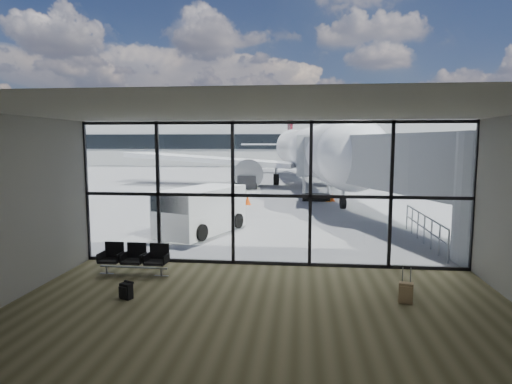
% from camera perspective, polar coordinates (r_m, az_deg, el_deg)
% --- Properties ---
extents(ground, '(220.00, 220.00, 0.00)m').
position_cam_1_polar(ground, '(53.22, 5.07, 2.45)').
color(ground, slate).
rests_on(ground, ground).
extents(lounge_shell, '(12.02, 8.01, 4.51)m').
position_cam_1_polar(lounge_shell, '(8.41, -0.24, -1.47)').
color(lounge_shell, brown).
rests_on(lounge_shell, ground).
extents(glass_curtain_wall, '(12.10, 0.12, 4.50)m').
position_cam_1_polar(glass_curtain_wall, '(13.21, 2.05, -0.29)').
color(glass_curtain_wall, white).
rests_on(glass_curtain_wall, ground).
extents(jet_bridge, '(8.00, 16.50, 4.33)m').
position_cam_1_polar(jet_bridge, '(20.57, 17.26, 3.32)').
color(jet_bridge, '#9DA1A2').
rests_on(jet_bridge, ground).
extents(apron_railing, '(0.06, 5.46, 1.11)m').
position_cam_1_polar(apron_railing, '(17.51, 21.54, -4.11)').
color(apron_railing, gray).
rests_on(apron_railing, ground).
extents(far_terminal, '(80.00, 12.20, 11.00)m').
position_cam_1_polar(far_terminal, '(75.06, 4.96, 6.87)').
color(far_terminal, silver).
rests_on(far_terminal, ground).
extents(tree_0, '(4.95, 4.95, 7.12)m').
position_cam_1_polar(tree_0, '(96.68, -22.44, 6.58)').
color(tree_0, '#382619').
rests_on(tree_0, ground).
extents(tree_1, '(5.61, 5.61, 8.07)m').
position_cam_1_polar(tree_1, '(93.99, -19.22, 7.10)').
color(tree_1, '#382619').
rests_on(tree_1, ground).
extents(tree_2, '(6.27, 6.27, 9.03)m').
position_cam_1_polar(tree_2, '(91.61, -15.81, 7.63)').
color(tree_2, '#382619').
rests_on(tree_2, ground).
extents(tree_3, '(4.95, 4.95, 7.12)m').
position_cam_1_polar(tree_3, '(89.54, -12.19, 6.97)').
color(tree_3, '#382619').
rests_on(tree_3, ground).
extents(tree_4, '(5.61, 5.61, 8.07)m').
position_cam_1_polar(tree_4, '(87.87, -8.45, 7.46)').
color(tree_4, '#382619').
rests_on(tree_4, ground).
extents(tree_5, '(6.27, 6.27, 9.03)m').
position_cam_1_polar(tree_5, '(86.58, -4.57, 7.93)').
color(tree_5, '#382619').
rests_on(tree_5, ground).
extents(seating_row, '(2.04, 0.62, 0.91)m').
position_cam_1_polar(seating_row, '(13.12, -15.83, -8.36)').
color(seating_row, gray).
rests_on(seating_row, ground).
extents(backpack, '(0.35, 0.34, 0.44)m').
position_cam_1_polar(backpack, '(11.23, -16.94, -12.50)').
color(backpack, black).
rests_on(backpack, ground).
extents(suitcase, '(0.37, 0.30, 0.89)m').
position_cam_1_polar(suitcase, '(11.08, 19.35, -12.54)').
color(suitcase, '#927751').
rests_on(suitcase, ground).
extents(airliner, '(34.06, 39.62, 10.23)m').
position_cam_1_polar(airliner, '(40.18, 6.90, 5.53)').
color(airliner, white).
rests_on(airliner, ground).
extents(service_van, '(3.37, 4.77, 1.90)m').
position_cam_1_polar(service_van, '(18.42, -7.48, -2.37)').
color(service_van, silver).
rests_on(service_van, ground).
extents(belt_loader, '(2.30, 4.45, 1.96)m').
position_cam_1_polar(belt_loader, '(36.55, -1.46, 1.62)').
color(belt_loader, black).
rests_on(belt_loader, ground).
extents(mobile_stairs, '(1.93, 3.25, 2.18)m').
position_cam_1_polar(mobile_stairs, '(27.66, -24.94, -0.88)').
color(mobile_stairs, gold).
rests_on(mobile_stairs, ground).
extents(traffic_cone_a, '(0.42, 0.42, 0.60)m').
position_cam_1_polar(traffic_cone_a, '(26.50, -1.12, -1.09)').
color(traffic_cone_a, '#FF510D').
rests_on(traffic_cone_a, ground).
extents(traffic_cone_b, '(0.37, 0.37, 0.52)m').
position_cam_1_polar(traffic_cone_b, '(28.32, 9.65, -0.76)').
color(traffic_cone_b, orange).
rests_on(traffic_cone_b, ground).
extents(traffic_cone_c, '(0.37, 0.37, 0.52)m').
position_cam_1_polar(traffic_cone_c, '(28.56, 10.14, -0.71)').
color(traffic_cone_c, '#FF510D').
rests_on(traffic_cone_c, ground).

